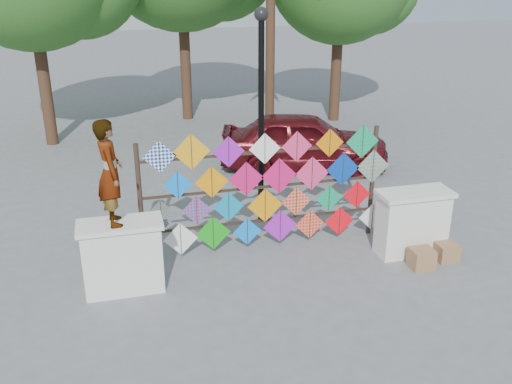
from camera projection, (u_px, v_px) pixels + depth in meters
ground at (273, 265)px, 10.65m from camera, size 80.00×80.00×0.00m
parapet_left at (123, 256)px, 9.59m from camera, size 1.40×0.65×1.28m
parapet_right at (412, 222)px, 10.85m from camera, size 1.40×0.65×1.28m
kite_rack at (268, 189)px, 10.87m from camera, size 4.93×0.24×2.43m
vendor_woman at (110, 173)px, 9.01m from camera, size 0.49×0.68×1.75m
sedan at (304, 141)px, 15.33m from camera, size 4.80×2.92×1.53m
lamppost at (261, 98)px, 11.49m from camera, size 0.28×0.28×4.46m
cardboard_box_near at (421, 259)px, 10.48m from camera, size 0.42×0.37×0.37m
cardboard_box_far at (446, 252)px, 10.77m from camera, size 0.40×0.37×0.34m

